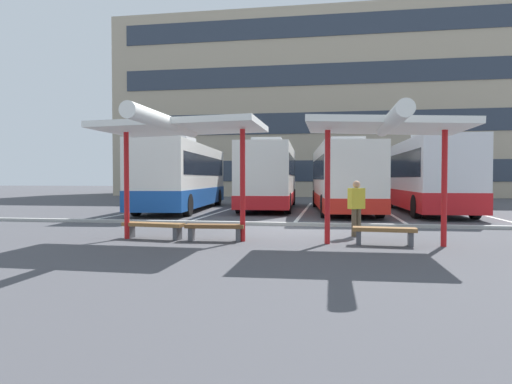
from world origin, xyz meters
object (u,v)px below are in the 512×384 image
at_px(coach_bus_1, 270,177).
at_px(bench_1, 215,229).
at_px(coach_bus_3, 426,177).
at_px(bench_2, 384,232).
at_px(waiting_shelter_1, 386,128).
at_px(waiting_shelter_0, 180,129).
at_px(coach_bus_2, 343,178).
at_px(waiting_passenger_0, 356,204).
at_px(bench_0, 153,227).
at_px(coach_bus_0, 184,177).

bearing_deg(coach_bus_1, bench_1, -88.78).
relative_size(coach_bus_3, bench_2, 6.53).
distance_m(coach_bus_3, waiting_shelter_1, 12.41).
height_order(waiting_shelter_0, bench_1, waiting_shelter_0).
relative_size(coach_bus_2, waiting_passenger_0, 6.61).
distance_m(coach_bus_2, bench_0, 12.66).
bearing_deg(bench_1, coach_bus_3, 56.48).
bearing_deg(coach_bus_1, waiting_shelter_1, -70.80).
relative_size(coach_bus_1, bench_1, 6.47).
xyz_separation_m(coach_bus_0, bench_2, (9.10, -11.49, -1.40)).
height_order(coach_bus_0, coach_bus_3, coach_bus_3).
height_order(coach_bus_1, bench_0, coach_bus_1).
bearing_deg(waiting_passenger_0, coach_bus_2, 90.86).
xyz_separation_m(coach_bus_0, coach_bus_1, (4.40, 1.75, 0.04)).
relative_size(waiting_shelter_0, bench_1, 3.03).
bearing_deg(bench_2, waiting_shelter_1, -90.00).
xyz_separation_m(coach_bus_2, bench_1, (-3.66, -11.46, -1.35)).
bearing_deg(coach_bus_3, bench_0, -129.56).
xyz_separation_m(bench_1, bench_2, (4.42, -0.07, -0.00)).
bearing_deg(coach_bus_0, coach_bus_3, 0.83).
xyz_separation_m(coach_bus_0, waiting_shelter_1, (9.10, -11.74, 1.19)).
relative_size(coach_bus_0, waiting_shelter_0, 2.36).
distance_m(coach_bus_2, bench_2, 11.63).
xyz_separation_m(coach_bus_1, coach_bus_2, (3.95, -1.71, -0.10)).
distance_m(coach_bus_1, bench_2, 14.12).
bearing_deg(coach_bus_0, waiting_shelter_0, -71.99).
bearing_deg(coach_bus_1, bench_0, -96.64).
height_order(coach_bus_1, bench_2, coach_bus_1).
bearing_deg(coach_bus_0, bench_2, -51.61).
distance_m(coach_bus_1, bench_0, 13.22).
height_order(coach_bus_3, bench_1, coach_bus_3).
distance_m(bench_1, waiting_passenger_0, 4.18).
bearing_deg(bench_2, waiting_passenger_0, 109.88).
relative_size(coach_bus_0, bench_2, 7.26).
bearing_deg(waiting_shelter_0, bench_0, 159.06).
bearing_deg(coach_bus_2, bench_1, -107.74).
distance_m(coach_bus_2, coach_bus_3, 4.02).
bearing_deg(waiting_passenger_0, bench_1, -157.15).
distance_m(waiting_shelter_0, bench_1, 2.83).
bearing_deg(coach_bus_0, bench_1, -67.69).
xyz_separation_m(waiting_shelter_1, bench_2, (0.00, 0.25, -2.59)).
bearing_deg(waiting_passenger_0, bench_2, -70.12).
xyz_separation_m(coach_bus_2, waiting_passenger_0, (0.15, -9.85, -0.75)).
bearing_deg(waiting_shelter_1, coach_bus_1, 109.20).
distance_m(bench_0, bench_1, 1.80).
bearing_deg(coach_bus_1, coach_bus_2, -23.47).
xyz_separation_m(bench_2, waiting_passenger_0, (-0.61, 1.67, 0.60)).
height_order(waiting_shelter_0, bench_2, waiting_shelter_0).
xyz_separation_m(coach_bus_0, bench_0, (2.88, -11.30, -1.40)).
distance_m(coach_bus_2, waiting_shelter_0, 12.61).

